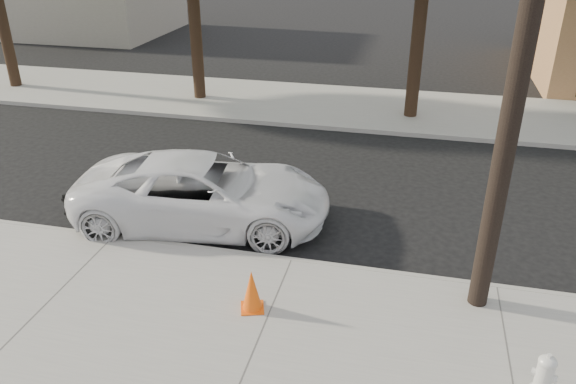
# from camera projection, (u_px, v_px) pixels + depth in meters

# --- Properties ---
(ground) EXTENTS (120.00, 120.00, 0.00)m
(ground) POSITION_uv_depth(u_px,v_px,m) (311.00, 217.00, 13.37)
(ground) COLOR black
(ground) RESTS_ON ground
(near_sidewalk) EXTENTS (90.00, 4.40, 0.15)m
(near_sidewalk) POSITION_uv_depth(u_px,v_px,m) (263.00, 331.00, 9.59)
(near_sidewalk) COLOR gray
(near_sidewalk) RESTS_ON ground
(far_sidewalk) EXTENTS (90.00, 5.00, 0.15)m
(far_sidewalk) POSITION_uv_depth(u_px,v_px,m) (356.00, 107.00, 20.75)
(far_sidewalk) COLOR gray
(far_sidewalk) RESTS_ON ground
(curb_near) EXTENTS (90.00, 0.12, 0.16)m
(curb_near) POSITION_uv_depth(u_px,v_px,m) (292.00, 262.00, 11.50)
(curb_near) COLOR #9E9B93
(curb_near) RESTS_ON ground
(utility_pole) EXTENTS (1.40, 0.34, 9.00)m
(utility_pole) POSITION_uv_depth(u_px,v_px,m) (523.00, 50.00, 8.19)
(utility_pole) COLOR black
(utility_pole) RESTS_ON near_sidewalk
(police_cruiser) EXTENTS (6.05, 3.38, 1.60)m
(police_cruiser) POSITION_uv_depth(u_px,v_px,m) (204.00, 192.00, 12.79)
(police_cruiser) COLOR white
(police_cruiser) RESTS_ON ground
(fire_hydrant) EXTENTS (0.37, 0.33, 0.68)m
(fire_hydrant) POSITION_uv_depth(u_px,v_px,m) (544.00, 376.00, 8.11)
(fire_hydrant) COLOR silver
(fire_hydrant) RESTS_ON near_sidewalk
(traffic_cone) EXTENTS (0.52, 0.52, 0.80)m
(traffic_cone) POSITION_uv_depth(u_px,v_px,m) (252.00, 291.00, 9.86)
(traffic_cone) COLOR #F9580D
(traffic_cone) RESTS_ON near_sidewalk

